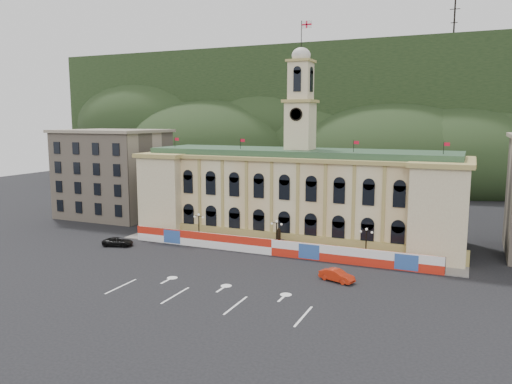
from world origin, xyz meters
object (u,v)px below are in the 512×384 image
at_px(statue, 279,243).
at_px(black_suv, 118,242).
at_px(lamp_center, 277,233).
at_px(red_sedan, 337,275).

height_order(statue, black_suv, statue).
xyz_separation_m(lamp_center, red_sedan, (12.31, -10.18, -2.30)).
bearing_deg(statue, lamp_center, -90.00).
height_order(statue, lamp_center, lamp_center).
xyz_separation_m(statue, red_sedan, (12.31, -11.18, -0.41)).
bearing_deg(black_suv, lamp_center, -91.00).
relative_size(lamp_center, black_suv, 0.95).
height_order(statue, red_sedan, statue).
xyz_separation_m(red_sedan, black_suv, (-37.77, 3.33, -0.08)).
bearing_deg(black_suv, statue, -88.92).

